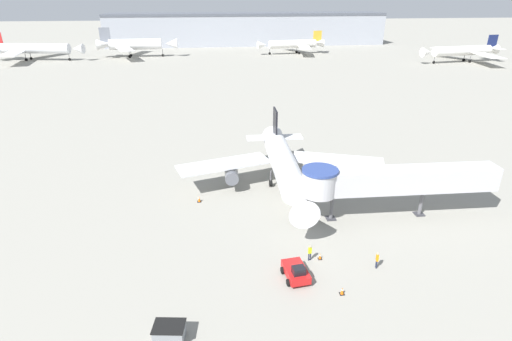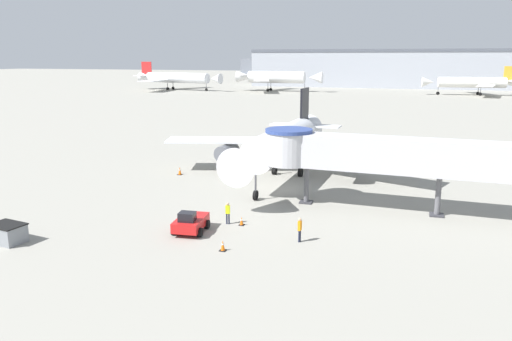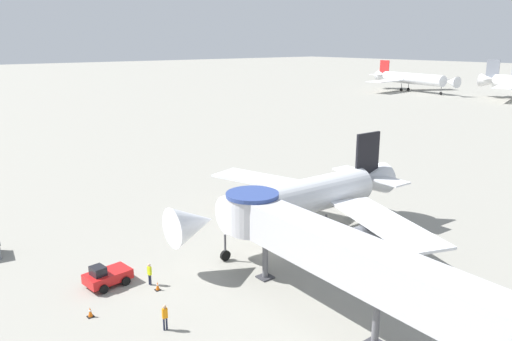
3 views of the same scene
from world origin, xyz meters
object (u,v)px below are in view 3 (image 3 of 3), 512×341
Objects in this scene: traffic_cone_apron_front at (90,312)px; ground_crew_wing_walker at (165,316)px; traffic_cone_port_wing at (219,207)px; ground_crew_marshaller at (150,273)px; jet_bridge at (324,247)px; pushback_tug_red at (107,276)px; main_airplane at (305,198)px; traffic_cone_near_nose at (158,286)px; background_jet_red_tail at (411,78)px.

traffic_cone_apron_front is 0.41× the size of ground_crew_wing_walker.
traffic_cone_port_wing is 0.49× the size of ground_crew_marshaller.
jet_bridge is 22.98m from traffic_cone_port_wing.
ground_crew_wing_walker is (8.04, 0.52, 0.26)m from pushback_tug_red.
pushback_tug_red is 4.83× the size of traffic_cone_apron_front.
ground_crew_marshaller reaches higher than traffic_cone_apron_front.
traffic_cone_near_nose is (0.79, -15.55, -3.49)m from main_airplane.
main_airplane is 21.09m from traffic_cone_apron_front.
traffic_cone_near_nose is at bearing 34.00° from pushback_tug_red.
background_jet_red_tail reaches higher than main_airplane.
ground_crew_marshaller is at bearing -51.62° from traffic_cone_port_wing.
jet_bridge is at bearing -16.68° from traffic_cone_port_wing.
background_jet_red_tail is at bearing 118.56° from traffic_cone_near_nose.
pushback_tug_red reaches higher than traffic_cone_apron_front.
traffic_cone_apron_front is 5.50m from ground_crew_wing_walker.
ground_crew_wing_walker is (4.99, -2.07, 0.69)m from traffic_cone_near_nose.
traffic_cone_apron_front is at bearing -42.67° from pushback_tug_red.
background_jet_red_tail is at bearing 117.86° from traffic_cone_apron_front.
pushback_tug_red is (-12.69, -9.79, -4.02)m from jet_bridge.
pushback_tug_red is 4.46m from traffic_cone_apron_front.
jet_bridge is at bearing 162.43° from ground_crew_wing_walker.
ground_crew_marshaller is (-10.74, -7.25, -3.77)m from jet_bridge.
traffic_cone_near_nose is 0.38× the size of ground_crew_wing_walker.
main_airplane reaches higher than ground_crew_wing_walker.
jet_bridge is at bearing -136.99° from background_jet_red_tail.
ground_crew_wing_walker is at bearing -22.48° from traffic_cone_near_nose.
pushback_tug_red is at bearing 143.67° from traffic_cone_apron_front.
traffic_cone_apron_front is 5.45m from ground_crew_marshaller.
jet_bridge is (10.44, -8.35, 0.95)m from main_airplane.
ground_crew_wing_walker is at bearing -114.62° from jet_bridge.
main_airplane is 16.45× the size of ground_crew_wing_walker.
ground_crew_marshaller is 0.05× the size of background_jet_red_tail.
traffic_cone_port_wing is 23.15m from ground_crew_wing_walker.
traffic_cone_near_nose is 1.29m from ground_crew_marshaller.
pushback_tug_red is 0.09× the size of background_jet_red_tail.
pushback_tug_red is at bearing -139.66° from traffic_cone_near_nose.
pushback_tug_red is 162.05m from background_jet_red_tail.
background_jet_red_tail is (-82.03, 143.59, 3.66)m from ground_crew_wing_walker.
ground_crew_wing_walker is (5.78, -17.61, -2.81)m from main_airplane.
traffic_cone_near_nose is 0.02× the size of background_jet_red_tail.
main_airplane is 16.72× the size of ground_crew_marshaller.
ground_crew_wing_walker is (4.46, 3.15, 0.66)m from traffic_cone_apron_front.
jet_bridge is 16.52m from pushback_tug_red.
jet_bridge is at bearing 36.74° from traffic_cone_near_nose.
main_airplane is 15.86m from ground_crew_marshaller.
ground_crew_marshaller reaches higher than traffic_cone_port_wing.
ground_crew_wing_walker is (-4.65, -9.26, -3.76)m from jet_bridge.
main_airplane is 43.17× the size of traffic_cone_near_nose.
traffic_cone_apron_front is 166.04m from background_jet_red_tail.
traffic_cone_port_wing is (-8.92, 16.26, -0.34)m from pushback_tug_red.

